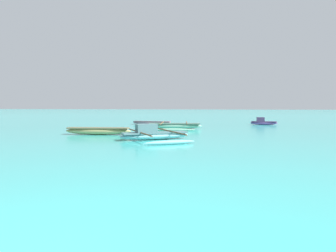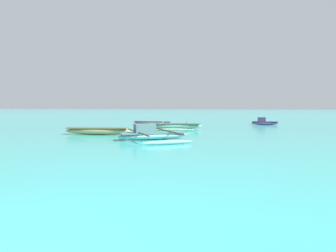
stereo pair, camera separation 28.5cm
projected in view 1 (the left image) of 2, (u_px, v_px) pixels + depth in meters
moored_boat_0 at (263, 122)px, 27.06m from camera, size 2.40×0.61×0.69m
moored_boat_1 at (98, 131)px, 18.12m from camera, size 4.06×0.88×0.44m
moored_boat_2 at (152, 123)px, 27.16m from camera, size 3.76×1.10×0.34m
moored_boat_3 at (154, 134)px, 15.57m from camera, size 4.34×5.13×0.82m
moored_boat_4 at (174, 126)px, 22.54m from camera, size 4.19×4.53×0.49m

